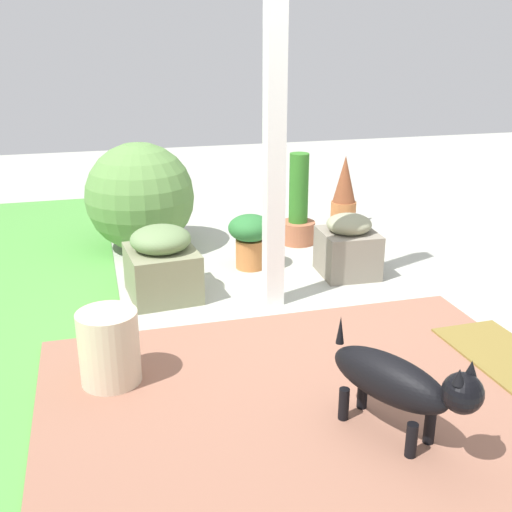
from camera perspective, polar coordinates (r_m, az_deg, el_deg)
ground_plane at (r=3.67m, az=3.76°, el=-5.58°), size 12.00×12.00×0.00m
brick_path at (r=2.86m, az=5.00°, el=-13.33°), size 1.80×2.40×0.02m
porch_pillar at (r=3.53m, az=1.75°, el=13.16°), size 0.11×0.11×2.32m
stone_planter_nearest at (r=4.26m, az=8.53°, el=0.87°), size 0.41×0.39×0.43m
stone_planter_mid at (r=3.90m, az=-8.73°, el=-0.69°), size 0.51×0.46×0.46m
round_shrub at (r=4.78m, az=-10.71°, el=5.43°), size 0.82×0.82×0.82m
terracotta_pot_broad at (r=4.33m, az=-0.54°, el=1.82°), size 0.31×0.31×0.39m
terracotta_pot_tall at (r=4.87m, az=3.94°, el=4.17°), size 0.27×0.27×0.72m
terracotta_pot_spiky at (r=5.37m, az=8.19°, el=5.84°), size 0.22×0.22×0.61m
dog at (r=2.56m, az=13.09°, el=-11.34°), size 0.64×0.43×0.46m
ceramic_urn at (r=2.98m, az=-13.46°, el=-8.39°), size 0.28×0.28×0.37m
doormat at (r=3.45m, az=21.78°, el=-8.55°), size 0.69×0.41×0.03m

